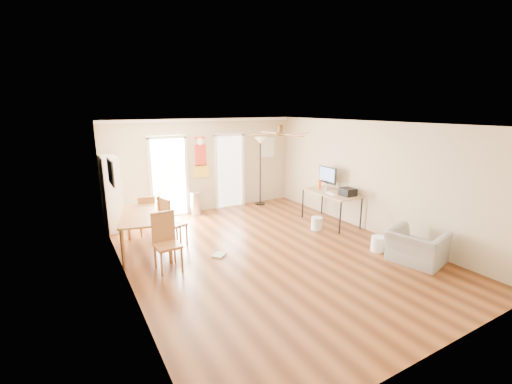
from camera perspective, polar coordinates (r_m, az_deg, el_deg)
floor at (r=7.15m, az=2.43°, el=-10.00°), size 7.00×7.00×0.00m
ceiling at (r=6.54m, az=2.67°, el=11.30°), size 5.50×7.00×0.00m
wall_back at (r=9.81m, az=-8.49°, el=4.39°), size 5.50×0.04×2.60m
wall_front at (r=4.35m, az=28.38°, el=-9.40°), size 5.50×0.04×2.60m
wall_left at (r=5.79m, az=-21.14°, el=-3.06°), size 0.04×7.00×2.60m
wall_right at (r=8.50m, az=18.43°, el=2.36°), size 0.04×7.00×2.60m
crown_molding at (r=6.55m, az=2.66°, el=10.95°), size 5.50×7.00×0.08m
kitchen_doorway at (r=9.51m, az=-14.30°, el=2.29°), size 0.90×0.10×2.10m
bathroom_doorway at (r=10.13m, az=-4.46°, el=3.37°), size 0.80×0.10×2.10m
wall_decal at (r=9.71m, az=-9.19°, el=5.76°), size 0.46×0.03×1.10m
ac_grille at (r=10.63m, az=1.90°, el=7.45°), size 0.50×0.04×0.60m
framed_poster at (r=7.06m, az=-23.05°, el=3.04°), size 0.04×0.66×0.48m
ceiling_fan at (r=6.30m, az=4.13°, el=9.63°), size 1.24×1.24×0.20m
bookshelf at (r=8.89m, az=-22.86°, el=-0.19°), size 0.49×0.86×1.80m
dining_table at (r=7.43m, az=-17.64°, el=-6.41°), size 1.30×1.77×0.80m
dining_chair_right_a at (r=7.71m, az=-14.09°, el=-4.28°), size 0.56×0.56×1.09m
dining_chair_right_b at (r=7.51m, az=-13.61°, el=-4.79°), size 0.55×0.55×1.08m
dining_chair_near at (r=6.44m, az=-14.52°, el=-8.16°), size 0.45×0.45×1.05m
dining_chair_far at (r=8.37m, az=-17.70°, el=-3.65°), size 0.43×0.43×0.93m
trash_can at (r=9.62m, az=-9.97°, el=-1.87°), size 0.37×0.37×0.63m
torchiere_lamp at (r=10.32m, az=0.72°, el=3.47°), size 0.39×0.39×2.05m
computer_desk at (r=8.97m, az=12.28°, el=-2.55°), size 0.76×1.51×0.81m
imac at (r=9.14m, az=11.77°, el=2.30°), size 0.14×0.63×0.58m
keyboard at (r=8.68m, az=12.43°, el=-0.29°), size 0.23×0.41×0.01m
printer at (r=8.62m, az=15.04°, el=0.03°), size 0.33×0.38×0.18m
orange_bottle at (r=9.14m, az=10.52°, el=1.28°), size 0.10×0.10×0.25m
wastebasket_a at (r=8.48m, az=10.07°, el=-5.17°), size 0.29×0.29×0.31m
wastebasket_b at (r=7.58m, az=19.61°, el=-8.12°), size 0.34×0.34×0.31m
floor_cloth at (r=7.01m, az=-6.16°, el=-10.41°), size 0.34×0.33×0.04m
armchair at (r=7.26m, az=25.10°, el=-8.28°), size 1.06×1.15×0.64m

